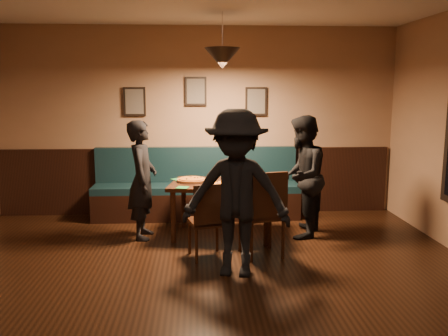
% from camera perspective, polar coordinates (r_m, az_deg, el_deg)
% --- Properties ---
extents(floor, '(7.00, 7.00, 0.00)m').
position_cam_1_polar(floor, '(4.03, -3.27, -18.19)').
color(floor, black).
rests_on(floor, ground).
extents(wall_back, '(6.00, 0.00, 6.00)m').
position_cam_1_polar(wall_back, '(7.09, -3.42, 5.64)').
color(wall_back, '#8C704F').
rests_on(wall_back, ground).
extents(wainscot, '(5.88, 0.06, 1.00)m').
position_cam_1_polar(wainscot, '(7.17, -3.35, -1.56)').
color(wainscot, black).
rests_on(wainscot, ground).
extents(booth_bench, '(3.00, 0.60, 1.00)m').
position_cam_1_polar(booth_bench, '(6.91, -3.35, -1.99)').
color(booth_bench, '#0F232D').
rests_on(booth_bench, ground).
extents(picture_left, '(0.32, 0.04, 0.42)m').
position_cam_1_polar(picture_left, '(7.10, -10.79, 7.93)').
color(picture_left, black).
rests_on(picture_left, wall_back).
extents(picture_center, '(0.32, 0.04, 0.42)m').
position_cam_1_polar(picture_center, '(7.04, -3.46, 9.28)').
color(picture_center, black).
rests_on(picture_center, wall_back).
extents(picture_right, '(0.32, 0.04, 0.42)m').
position_cam_1_polar(picture_right, '(7.10, 3.91, 8.07)').
color(picture_right, black).
rests_on(picture_right, wall_back).
extents(pendant_lamp, '(0.44, 0.44, 0.25)m').
position_cam_1_polar(pendant_lamp, '(5.88, -0.20, 13.17)').
color(pendant_lamp, black).
rests_on(pendant_lamp, ceiling).
extents(dining_table, '(1.42, 1.04, 0.70)m').
position_cam_1_polar(dining_table, '(6.06, -0.19, -5.06)').
color(dining_table, black).
rests_on(dining_table, floor).
extents(chair_near_left, '(0.47, 0.47, 0.87)m').
position_cam_1_polar(chair_near_left, '(5.29, -2.07, -6.28)').
color(chair_near_left, black).
rests_on(chair_near_left, floor).
extents(chair_near_right, '(0.53, 0.53, 0.99)m').
position_cam_1_polar(chair_near_right, '(5.35, 4.56, -5.44)').
color(chair_near_right, black).
rests_on(chair_near_right, floor).
extents(diner_left, '(0.38, 0.56, 1.50)m').
position_cam_1_polar(diner_left, '(6.01, -9.88, -1.42)').
color(diner_left, black).
rests_on(diner_left, floor).
extents(diner_right, '(0.84, 0.93, 1.56)m').
position_cam_1_polar(diner_right, '(6.05, 9.40, -1.06)').
color(diner_right, black).
rests_on(diner_right, floor).
extents(diner_front, '(1.20, 0.84, 1.69)m').
position_cam_1_polar(diner_front, '(4.71, 1.48, -3.12)').
color(diner_front, black).
rests_on(diner_front, floor).
extents(pizza_a, '(0.47, 0.47, 0.04)m').
position_cam_1_polar(pizza_a, '(6.09, -3.96, -1.45)').
color(pizza_a, gold).
rests_on(pizza_a, dining_table).
extents(pizza_b, '(0.43, 0.43, 0.04)m').
position_cam_1_polar(pizza_b, '(5.76, 0.33, -2.06)').
color(pizza_b, gold).
rests_on(pizza_b, dining_table).
extents(pizza_c, '(0.34, 0.34, 0.04)m').
position_cam_1_polar(pizza_c, '(6.14, 3.43, -1.37)').
color(pizza_c, gold).
rests_on(pizza_c, dining_table).
extents(soda_glass, '(0.08, 0.08, 0.16)m').
position_cam_1_polar(soda_glass, '(5.70, 5.52, -1.63)').
color(soda_glass, black).
rests_on(soda_glass, dining_table).
extents(tabasco_bottle, '(0.04, 0.04, 0.12)m').
position_cam_1_polar(tabasco_bottle, '(5.95, 4.31, -1.35)').
color(tabasco_bottle, maroon).
rests_on(tabasco_bottle, dining_table).
extents(napkin_a, '(0.19, 0.19, 0.01)m').
position_cam_1_polar(napkin_a, '(6.25, -5.67, -1.37)').
color(napkin_a, '#1D7036').
rests_on(napkin_a, dining_table).
extents(napkin_b, '(0.17, 0.17, 0.01)m').
position_cam_1_polar(napkin_b, '(5.72, -5.07, -2.38)').
color(napkin_b, '#217E30').
rests_on(napkin_b, dining_table).
extents(cutlery_set, '(0.20, 0.02, 0.00)m').
position_cam_1_polar(cutlery_set, '(5.60, 0.31, -2.60)').
color(cutlery_set, silver).
rests_on(cutlery_set, dining_table).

